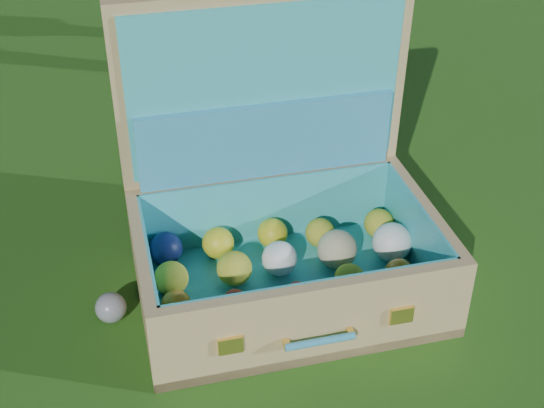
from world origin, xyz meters
The scene contains 3 objects.
ground centered at (0.00, 0.00, 0.00)m, with size 60.00×60.00×0.00m, color #215114.
stray_ball centered at (-0.44, 0.04, 0.03)m, with size 0.06×0.06×0.06m, color teal.
suitcase centered at (-0.09, 0.03, 0.16)m, with size 0.65×0.52×0.57m.
Camera 1 is at (-0.62, -1.08, 1.01)m, focal length 50.00 mm.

